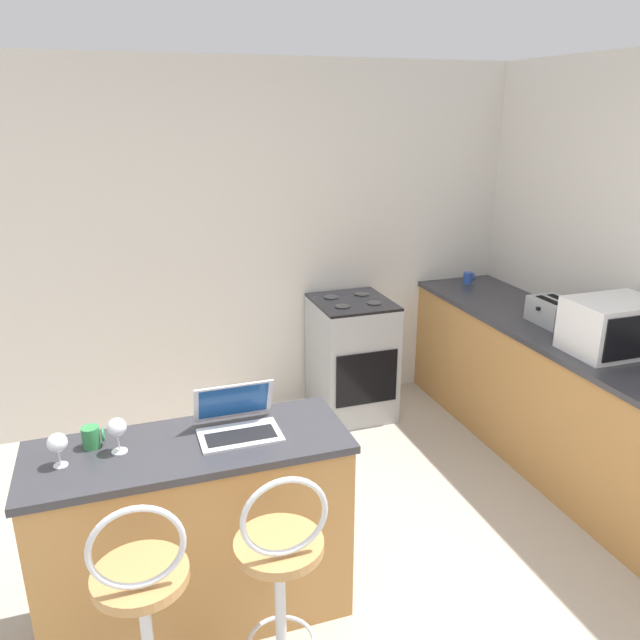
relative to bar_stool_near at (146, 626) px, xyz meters
The scene contains 13 objects.
wall_back 2.82m from the bar_stool_near, 72.88° to the left, with size 12.00×0.06×2.60m.
breakfast_bar 0.59m from the bar_stool_near, 64.90° to the left, with size 1.37×0.51×0.91m.
counter_right 2.88m from the bar_stool_near, 19.33° to the left, with size 0.68×3.24×0.91m.
bar_stool_near is the anchor object (origin of this frame).
bar_stool_far 0.50m from the bar_stool_near, ahead, with size 0.40×0.40×1.07m.
laptop 0.87m from the bar_stool_near, 51.05° to the left, with size 0.35×0.27×0.21m.
microwave 2.89m from the bar_stool_near, 16.51° to the left, with size 0.51×0.37×0.31m.
toaster 3.08m from the bar_stool_near, 25.99° to the left, with size 0.25×0.30×0.17m.
stove_range 2.79m from the bar_stool_near, 53.19° to the left, with size 0.55×0.61×0.92m.
mug_green 0.79m from the bar_stool_near, 102.06° to the left, with size 0.09×0.07×0.09m.
wine_glass_tall 0.77m from the bar_stool_near, 116.12° to the left, with size 0.08×0.08×0.14m.
wine_glass_short 0.76m from the bar_stool_near, 93.26° to the left, with size 0.08×0.08×0.15m.
mug_blue 3.65m from the bar_stool_near, 40.98° to the left, with size 0.09×0.07×0.09m.
Camera 1 is at (-0.77, -1.71, 2.27)m, focal length 35.00 mm.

